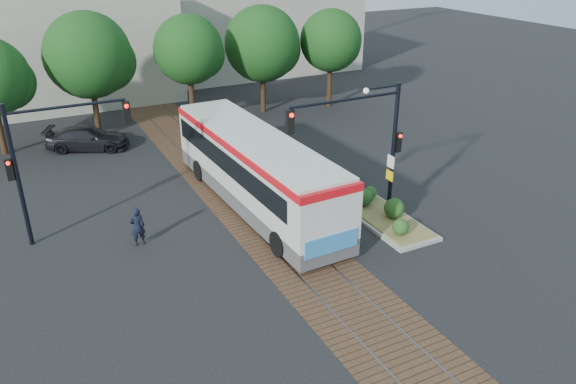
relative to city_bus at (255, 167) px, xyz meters
name	(u,v)px	position (x,y,z in m)	size (l,w,h in m)	color
ground	(279,235)	(-0.34, -3.21, -1.93)	(120.00, 120.00, 0.00)	black
trackbed	(243,199)	(-0.34, 0.79, -1.92)	(3.60, 40.00, 0.02)	#513625
tree_row	(182,52)	(0.87, 13.21, 2.92)	(26.40, 5.60, 7.67)	#382314
warehouses	(117,40)	(-0.87, 25.54, 1.88)	(40.00, 13.00, 8.00)	#ADA899
city_bus	(255,167)	(0.00, 0.00, 0.00)	(3.23, 13.05, 3.46)	#48484A
traffic_island	(384,213)	(4.48, -4.11, -1.60)	(2.20, 5.20, 1.13)	gray
signal_pole_main	(371,135)	(3.52, -4.02, 2.23)	(5.49, 0.46, 6.00)	black
signal_pole_left	(44,153)	(-8.71, 0.79, 1.93)	(4.99, 0.34, 6.00)	black
officer	(137,227)	(-5.86, -1.28, -1.09)	(0.61, 0.40, 1.67)	black
parked_car	(88,138)	(-5.85, 11.35, -1.24)	(1.92, 4.73, 1.37)	black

